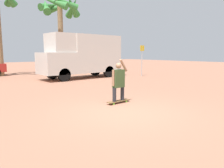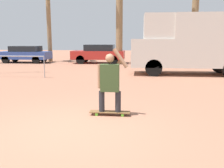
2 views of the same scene
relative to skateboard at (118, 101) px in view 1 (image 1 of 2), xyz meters
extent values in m
plane|color=#A36B51|center=(-0.71, -1.06, -0.07)|extent=(80.00, 80.00, 0.00)
cube|color=brown|center=(0.00, 0.00, 0.01)|extent=(1.00, 0.23, 0.02)
cylinder|color=#66C633|center=(-0.32, -0.10, -0.04)|extent=(0.07, 0.03, 0.07)
cylinder|color=#66C633|center=(-0.32, 0.10, -0.04)|extent=(0.07, 0.03, 0.07)
cylinder|color=#66C633|center=(0.32, -0.10, -0.04)|extent=(0.07, 0.03, 0.07)
cylinder|color=#66C633|center=(0.32, 0.10, -0.04)|extent=(0.07, 0.03, 0.07)
cylinder|color=#28282D|center=(-0.20, 0.00, 0.27)|extent=(0.14, 0.14, 0.51)
cylinder|color=#28282D|center=(0.20, 0.00, 0.27)|extent=(0.14, 0.14, 0.51)
cube|color=#384C28|center=(0.00, 0.00, 0.86)|extent=(0.45, 0.22, 0.66)
sphere|color=#A37556|center=(0.00, 0.00, 1.33)|extent=(0.21, 0.21, 0.21)
cylinder|color=#A37556|center=(-0.25, 0.00, 0.90)|extent=(0.09, 0.09, 0.59)
cylinder|color=#A37556|center=(0.25, 0.00, 1.34)|extent=(0.38, 0.09, 0.49)
cylinder|color=black|center=(1.48, 6.94, 0.36)|extent=(0.87, 0.28, 0.87)
cylinder|color=black|center=(1.48, 8.67, 0.36)|extent=(0.87, 0.28, 0.87)
cylinder|color=black|center=(5.29, 6.94, 0.36)|extent=(0.87, 0.28, 0.87)
cylinder|color=black|center=(5.29, 8.67, 0.36)|extent=(0.87, 0.28, 0.87)
cube|color=silver|center=(1.39, 7.81, 1.09)|extent=(2.15, 2.02, 1.45)
cube|color=black|center=(0.96, 7.81, 1.38)|extent=(0.04, 1.72, 0.73)
cube|color=silver|center=(4.46, 7.81, 1.73)|extent=(3.99, 2.02, 2.73)
cube|color=silver|center=(1.71, 7.81, 2.45)|extent=(1.50, 1.86, 1.28)
cylinder|color=#8E704C|center=(4.80, 13.53, 3.22)|extent=(0.48, 0.48, 6.59)
sphere|color=#8E704C|center=(4.80, 13.53, 6.51)|extent=(0.78, 0.78, 0.78)
cone|color=#387F38|center=(6.04, 13.31, 6.14)|extent=(1.13, 2.62, 1.86)
cone|color=#387F38|center=(5.40, 14.64, 6.28)|extent=(2.64, 1.87, 1.44)
cone|color=#387F38|center=(4.36, 14.71, 6.30)|extent=(2.70, 1.57, 1.37)
cone|color=#387F38|center=(3.60, 13.93, 6.08)|extent=(1.46, 2.57, 2.01)
cone|color=#387F38|center=(3.83, 12.72, 6.25)|extent=(2.22, 2.46, 1.52)
cone|color=#387F38|center=(4.57, 12.29, 6.28)|extent=(2.70, 1.16, 1.46)
cone|color=#387F38|center=(5.57, 12.53, 6.12)|extent=(2.43, 2.10, 1.90)
cylinder|color=#B7B7BC|center=(7.86, 5.85, 1.15)|extent=(0.06, 0.06, 2.45)
cube|color=gold|center=(7.86, 5.83, 2.15)|extent=(0.44, 0.02, 0.44)
camera|label=1|loc=(-5.41, -5.93, 1.81)|focal=35.00mm
camera|label=2|loc=(0.66, -5.91, 1.76)|focal=40.00mm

